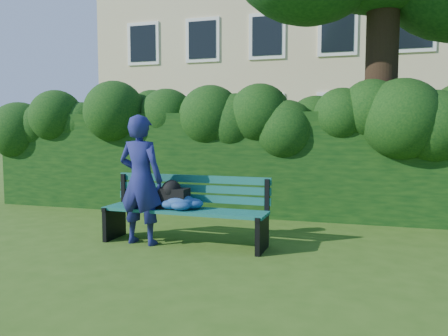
% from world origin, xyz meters
% --- Properties ---
extents(ground, '(80.00, 80.00, 0.00)m').
position_xyz_m(ground, '(0.00, 0.00, 0.00)').
color(ground, '#325717').
rests_on(ground, ground).
extents(apartment_building, '(16.00, 8.08, 12.00)m').
position_xyz_m(apartment_building, '(-0.00, 13.99, 6.00)').
color(apartment_building, '#D0BB8C').
rests_on(apartment_building, ground).
extents(hedge, '(10.00, 1.00, 1.80)m').
position_xyz_m(hedge, '(0.00, 2.20, 0.90)').
color(hedge, black).
rests_on(hedge, ground).
extents(park_bench, '(2.22, 0.64, 0.89)m').
position_xyz_m(park_bench, '(-0.35, -0.16, 0.51)').
color(park_bench, '#0E4646').
rests_on(park_bench, ground).
extents(man_reading, '(0.65, 0.46, 1.70)m').
position_xyz_m(man_reading, '(-0.86, -0.33, 0.85)').
color(man_reading, navy).
rests_on(man_reading, ground).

